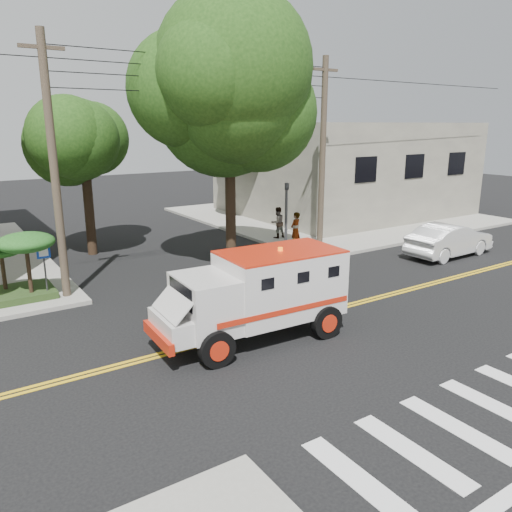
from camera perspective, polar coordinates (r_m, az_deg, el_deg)
ground at (r=16.11m, az=4.43°, el=-7.27°), size 100.00×100.00×0.00m
sidewalk_ne at (r=34.49m, az=8.50°, el=4.68°), size 17.00×17.00×0.15m
building_right at (r=35.47m, az=9.99°, el=9.91°), size 14.00×12.00×6.00m
utility_pole_left at (r=18.18m, az=-22.04°, el=8.87°), size 0.28×0.28×9.00m
utility_pole_right at (r=23.78m, az=7.59°, el=10.96°), size 0.28×0.28×9.00m
tree_main at (r=21.17m, az=-1.60°, el=17.93°), size 6.08×5.70×9.85m
tree_left at (r=24.43m, az=-18.35°, el=13.35°), size 4.48×4.20×7.70m
tree_right at (r=32.92m, az=-0.10°, el=14.90°), size 4.80×4.50×8.20m
traffic_signal at (r=22.03m, az=3.47°, el=4.80°), size 0.15×0.18×3.60m
accessibility_sign at (r=18.77m, az=-23.02°, el=-0.83°), size 0.45×0.10×2.02m
palm_planter at (r=18.98m, az=-27.01°, el=-0.24°), size 3.52×2.63×2.36m
armored_truck at (r=14.27m, az=0.33°, el=-4.01°), size 5.66×2.47×2.53m
parked_sedan at (r=25.19m, az=21.24°, el=1.72°), size 4.76×1.76×1.56m
pedestrian_a at (r=24.63m, az=4.53°, el=3.01°), size 0.74×0.60×1.75m
pedestrian_b at (r=26.66m, az=2.48°, el=3.84°), size 0.80×0.63×1.66m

